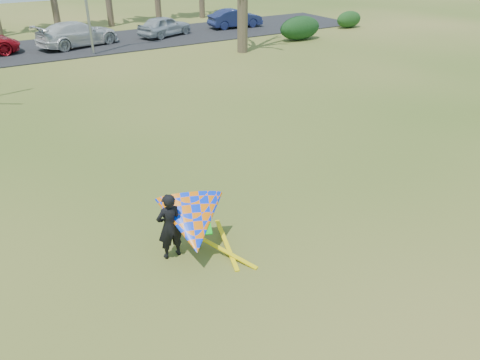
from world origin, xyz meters
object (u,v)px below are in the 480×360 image
car_4 (165,26)px  car_5 (235,18)px  kite_flyer (191,224)px  car_3 (78,34)px

car_4 → car_5: (5.92, 0.31, -0.01)m
car_5 → kite_flyer: bearing=151.3°
car_5 → kite_flyer: kite_flyer is taller
kite_flyer → car_3: bearing=81.3°
car_5 → kite_flyer: 28.53m
car_4 → kite_flyer: size_ratio=1.68×
car_4 → car_3: bearing=70.6°
car_5 → car_4: bearing=97.3°
car_3 → car_4: bearing=-103.8°
car_3 → kite_flyer: kite_flyer is taller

